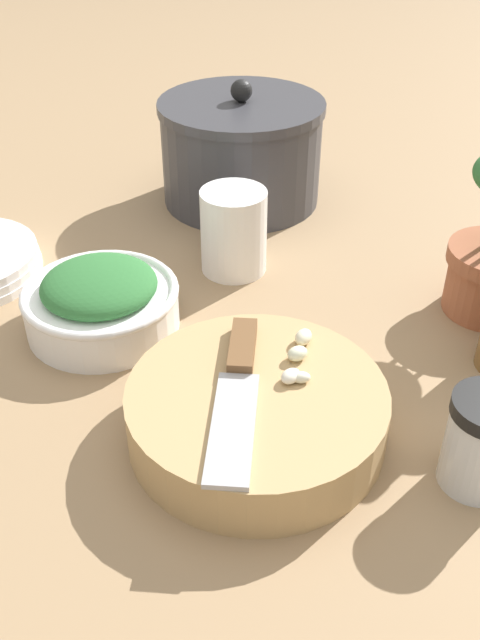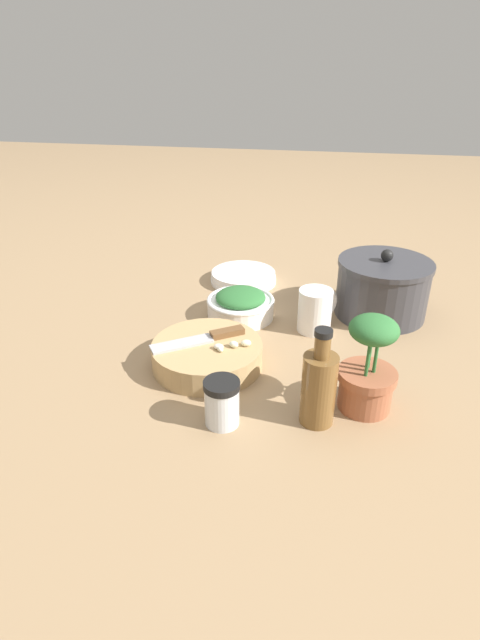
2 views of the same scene
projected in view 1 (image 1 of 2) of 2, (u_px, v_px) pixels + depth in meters
The scene contains 8 objects.
ground_plane at pixel (219, 353), 0.71m from camera, with size 5.00×5.00×0.00m, color #997A56.
cutting_board at pixel (256, 413), 0.60m from camera, with size 0.22×0.22×0.05m.
chef_knife at pixel (238, 385), 0.59m from camera, with size 0.13×0.18×0.01m.
garlic_cloves at pixel (298, 357), 0.62m from camera, with size 0.05×0.07×0.01m.
herb_bowl at pixel (101, 301), 0.73m from camera, with size 0.16×0.16×0.07m.
spice_jar at pixel (480, 446), 0.55m from camera, with size 0.06×0.06×0.08m.
coffee_mug at pixel (233, 230), 0.81m from camera, with size 0.10×0.09×0.10m.
stock_pot at pixel (241, 152), 0.95m from camera, with size 0.22×0.22×0.16m.
Camera 1 is at (0.36, -0.42, 0.44)m, focal length 40.00 mm.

